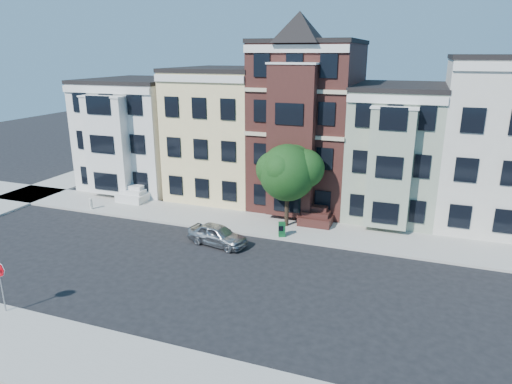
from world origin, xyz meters
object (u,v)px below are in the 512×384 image
at_px(fire_hydrant, 91,205).
at_px(parked_car, 218,235).
at_px(street_tree, 287,176).
at_px(stop_sign, 1,283).
at_px(newspaper_box, 282,229).

bearing_deg(fire_hydrant, parked_car, -12.13).
bearing_deg(parked_car, street_tree, -25.74).
bearing_deg(street_tree, stop_sign, -121.37).
height_order(newspaper_box, fire_hydrant, newspaper_box).
height_order(parked_car, fire_hydrant, parked_car).
xyz_separation_m(newspaper_box, fire_hydrant, (-15.00, 0.16, -0.12)).
height_order(street_tree, parked_car, street_tree).
xyz_separation_m(parked_car, fire_hydrant, (-11.57, 2.49, -0.16)).
bearing_deg(parked_car, newspaper_box, -44.79).
height_order(newspaper_box, stop_sign, stop_sign).
relative_size(street_tree, parked_car, 1.79).
xyz_separation_m(parked_car, newspaper_box, (3.43, 2.33, -0.04)).
bearing_deg(parked_car, fire_hydrant, 88.88).
bearing_deg(stop_sign, newspaper_box, 77.50).
relative_size(parked_car, fire_hydrant, 5.62).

